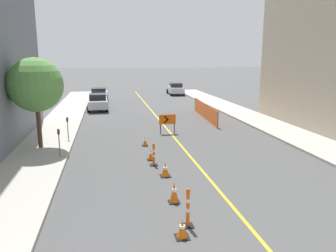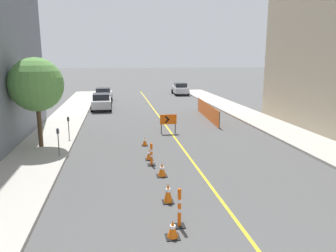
% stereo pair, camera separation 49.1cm
% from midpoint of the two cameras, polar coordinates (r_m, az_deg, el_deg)
% --- Properties ---
extents(lane_stripe, '(0.12, 46.92, 0.01)m').
position_cam_midpoint_polar(lane_stripe, '(25.80, -1.71, 0.66)').
color(lane_stripe, gold).
rests_on(lane_stripe, ground_plane).
extents(sidewalk_left, '(3.00, 46.92, 0.14)m').
position_cam_midpoint_polar(sidewalk_left, '(25.78, -18.90, 0.16)').
color(sidewalk_left, '#ADA89E').
rests_on(sidewalk_left, ground_plane).
extents(sidewalk_right, '(3.00, 46.92, 0.14)m').
position_cam_midpoint_polar(sidewalk_right, '(28.00, 14.08, 1.35)').
color(sidewalk_right, '#ADA89E').
rests_on(sidewalk_right, ground_plane).
extents(traffic_cone_second, '(0.40, 0.40, 0.53)m').
position_cam_midpoint_polar(traffic_cone_second, '(9.78, 0.99, -17.53)').
color(traffic_cone_second, black).
rests_on(traffic_cone_second, ground_plane).
extents(traffic_cone_third, '(0.40, 0.40, 0.73)m').
position_cam_midpoint_polar(traffic_cone_third, '(11.80, -0.14, -11.56)').
color(traffic_cone_third, black).
rests_on(traffic_cone_third, ground_plane).
extents(traffic_cone_fourth, '(0.45, 0.45, 0.59)m').
position_cam_midpoint_polar(traffic_cone_fourth, '(14.24, -1.47, -7.66)').
color(traffic_cone_fourth, black).
rests_on(traffic_cone_fourth, ground_plane).
extents(traffic_cone_fifth, '(0.37, 0.37, 0.54)m').
position_cam_midpoint_polar(traffic_cone_fifth, '(16.46, -3.86, -5.03)').
color(traffic_cone_fifth, black).
rests_on(traffic_cone_fifth, ground_plane).
extents(traffic_cone_farthest, '(0.34, 0.34, 0.51)m').
position_cam_midpoint_polar(traffic_cone_farthest, '(19.02, -4.76, -2.74)').
color(traffic_cone_farthest, black).
rests_on(traffic_cone_farthest, ground_plane).
extents(delineator_post_front, '(0.34, 0.34, 1.24)m').
position_cam_midpoint_polar(delineator_post_front, '(10.21, 2.06, -14.41)').
color(delineator_post_front, black).
rests_on(delineator_post_front, ground_plane).
extents(delineator_post_rear, '(0.36, 0.36, 1.09)m').
position_cam_midpoint_polar(delineator_post_rear, '(15.59, -3.40, -5.23)').
color(delineator_post_rear, black).
rests_on(delineator_post_rear, ground_plane).
extents(arrow_barricade_primary, '(1.12, 0.09, 1.30)m').
position_cam_midpoint_polar(arrow_barricade_primary, '(21.86, -0.75, 1.03)').
color(arrow_barricade_primary, '#EF560C').
rests_on(arrow_barricade_primary, ground_plane).
extents(safety_mesh_fence, '(0.56, 8.12, 1.25)m').
position_cam_midpoint_polar(safety_mesh_fence, '(27.47, 5.94, 2.62)').
color(safety_mesh_fence, '#EF560C').
rests_on(safety_mesh_fence, ground_plane).
extents(parked_car_curb_near, '(1.95, 4.35, 1.59)m').
position_cam_midpoint_polar(parked_car_curb_near, '(32.41, -12.55, 4.14)').
color(parked_car_curb_near, '#B7B7BC').
rests_on(parked_car_curb_near, ground_plane).
extents(parked_car_curb_mid, '(1.95, 4.36, 1.59)m').
position_cam_midpoint_polar(parked_car_curb_mid, '(38.37, -12.26, 5.34)').
color(parked_car_curb_mid, '#B7B7BC').
rests_on(parked_car_curb_mid, ground_plane).
extents(parked_car_curb_far, '(2.03, 4.39, 1.59)m').
position_cam_midpoint_polar(parked_car_curb_far, '(44.72, 1.00, 6.52)').
color(parked_car_curb_far, '#B7B7BC').
rests_on(parked_car_curb_far, ground_plane).
extents(parking_meter_near_curb, '(0.12, 0.11, 1.45)m').
position_cam_midpoint_polar(parking_meter_near_curb, '(17.20, -19.26, -1.86)').
color(parking_meter_near_curb, '#4C4C51').
rests_on(parking_meter_near_curb, sidewalk_left).
extents(parking_meter_far_curb, '(0.12, 0.11, 1.35)m').
position_cam_midpoint_polar(parking_meter_far_curb, '(20.84, -17.76, 0.41)').
color(parking_meter_far_curb, '#4C4C51').
rests_on(parking_meter_far_curb, sidewalk_left).
extents(street_tree_left_near, '(2.91, 2.91, 4.91)m').
position_cam_midpoint_polar(street_tree_left_near, '(19.08, -22.74, 6.59)').
color(street_tree_left_near, '#4C3823').
rests_on(street_tree_left_near, sidewalk_left).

